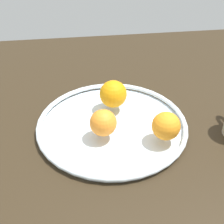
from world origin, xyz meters
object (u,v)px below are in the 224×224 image
(orange_front_left, at_px, (113,94))
(orange_center, at_px, (166,126))
(fruit_bowl, at_px, (112,125))
(orange_front_right, at_px, (103,123))

(orange_front_left, bearing_deg, orange_center, -144.41)
(fruit_bowl, bearing_deg, orange_center, -122.13)
(orange_center, bearing_deg, orange_front_left, 35.59)
(fruit_bowl, bearing_deg, orange_front_left, -9.92)
(fruit_bowl, distance_m, orange_front_left, 0.08)
(fruit_bowl, xyz_separation_m, orange_center, (-0.07, -0.11, 0.04))
(orange_front_right, bearing_deg, fruit_bowl, -32.55)
(fruit_bowl, relative_size, orange_front_right, 5.89)
(fruit_bowl, bearing_deg, orange_front_right, 147.45)
(orange_front_right, height_order, orange_front_left, orange_front_left)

